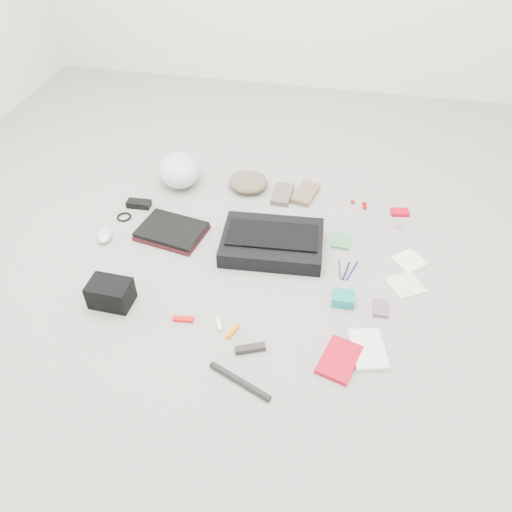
% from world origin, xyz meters
% --- Properties ---
extents(ground_plane, '(4.00, 4.00, 0.00)m').
position_xyz_m(ground_plane, '(0.00, 0.00, 0.00)').
color(ground_plane, gray).
extents(messenger_bag, '(0.50, 0.37, 0.08)m').
position_xyz_m(messenger_bag, '(0.05, 0.12, 0.04)').
color(messenger_bag, black).
rests_on(messenger_bag, ground_plane).
extents(bag_flap, '(0.44, 0.22, 0.01)m').
position_xyz_m(bag_flap, '(0.05, 0.12, 0.09)').
color(bag_flap, black).
rests_on(bag_flap, messenger_bag).
extents(laptop_sleeve, '(0.35, 0.29, 0.02)m').
position_xyz_m(laptop_sleeve, '(-0.45, 0.13, 0.01)').
color(laptop_sleeve, '#391113').
rests_on(laptop_sleeve, ground_plane).
extents(laptop, '(0.35, 0.28, 0.02)m').
position_xyz_m(laptop, '(-0.45, 0.13, 0.03)').
color(laptop, black).
rests_on(laptop, laptop_sleeve).
extents(bike_helmet, '(0.32, 0.35, 0.17)m').
position_xyz_m(bike_helmet, '(-0.55, 0.57, 0.09)').
color(bike_helmet, silver).
rests_on(bike_helmet, ground_plane).
extents(beanie, '(0.28, 0.28, 0.08)m').
position_xyz_m(beanie, '(-0.17, 0.60, 0.04)').
color(beanie, brown).
rests_on(beanie, ground_plane).
extents(mitten_left, '(0.10, 0.19, 0.03)m').
position_xyz_m(mitten_left, '(0.03, 0.56, 0.01)').
color(mitten_left, '#60564A').
rests_on(mitten_left, ground_plane).
extents(mitten_right, '(0.15, 0.22, 0.03)m').
position_xyz_m(mitten_right, '(0.16, 0.59, 0.02)').
color(mitten_right, '#755F4A').
rests_on(mitten_right, ground_plane).
extents(power_brick, '(0.13, 0.06, 0.03)m').
position_xyz_m(power_brick, '(-0.70, 0.31, 0.02)').
color(power_brick, black).
rests_on(power_brick, ground_plane).
extents(cable_coil, '(0.08, 0.08, 0.01)m').
position_xyz_m(cable_coil, '(-0.74, 0.20, 0.01)').
color(cable_coil, black).
rests_on(cable_coil, ground_plane).
extents(mouse, '(0.09, 0.12, 0.04)m').
position_xyz_m(mouse, '(-0.76, 0.03, 0.02)').
color(mouse, silver).
rests_on(mouse, ground_plane).
extents(camera_bag, '(0.18, 0.13, 0.11)m').
position_xyz_m(camera_bag, '(-0.55, -0.36, 0.06)').
color(camera_bag, black).
rests_on(camera_bag, ground_plane).
extents(multitool, '(0.09, 0.03, 0.01)m').
position_xyz_m(multitool, '(-0.23, -0.40, 0.01)').
color(multitool, red).
rests_on(multitool, ground_plane).
extents(toiletry_tube_white, '(0.04, 0.07, 0.02)m').
position_xyz_m(toiletry_tube_white, '(-0.07, -0.39, 0.01)').
color(toiletry_tube_white, white).
rests_on(toiletry_tube_white, ground_plane).
extents(toiletry_tube_orange, '(0.04, 0.08, 0.02)m').
position_xyz_m(toiletry_tube_orange, '(-0.01, -0.42, 0.01)').
color(toiletry_tube_orange, orange).
rests_on(toiletry_tube_orange, ground_plane).
extents(u_lock, '(0.12, 0.07, 0.02)m').
position_xyz_m(u_lock, '(0.08, -0.49, 0.01)').
color(u_lock, black).
rests_on(u_lock, ground_plane).
extents(bike_pump, '(0.26, 0.13, 0.02)m').
position_xyz_m(bike_pump, '(0.07, -0.64, 0.01)').
color(bike_pump, black).
rests_on(bike_pump, ground_plane).
extents(book_red, '(0.18, 0.22, 0.02)m').
position_xyz_m(book_red, '(0.43, -0.47, 0.01)').
color(book_red, red).
rests_on(book_red, ground_plane).
extents(book_white, '(0.17, 0.22, 0.02)m').
position_xyz_m(book_white, '(0.53, -0.40, 0.01)').
color(book_white, silver).
rests_on(book_white, ground_plane).
extents(notepad, '(0.09, 0.12, 0.01)m').
position_xyz_m(notepad, '(0.38, 0.24, 0.01)').
color(notepad, '#3E864E').
rests_on(notepad, ground_plane).
extents(pen_blue, '(0.02, 0.13, 0.01)m').
position_xyz_m(pen_blue, '(0.39, 0.04, 0.00)').
color(pen_blue, navy).
rests_on(pen_blue, ground_plane).
extents(pen_black, '(0.03, 0.12, 0.01)m').
position_xyz_m(pen_black, '(0.42, 0.03, 0.00)').
color(pen_black, black).
rests_on(pen_black, ground_plane).
extents(pen_navy, '(0.05, 0.14, 0.01)m').
position_xyz_m(pen_navy, '(0.44, 0.04, 0.00)').
color(pen_navy, navy).
rests_on(pen_navy, ground_plane).
extents(accordion_wallet, '(0.10, 0.08, 0.05)m').
position_xyz_m(accordion_wallet, '(0.41, -0.16, 0.02)').
color(accordion_wallet, teal).
rests_on(accordion_wallet, ground_plane).
extents(card_deck, '(0.06, 0.09, 0.02)m').
position_xyz_m(card_deck, '(0.57, -0.17, 0.01)').
color(card_deck, '#785266').
rests_on(card_deck, ground_plane).
extents(napkin_top, '(0.18, 0.18, 0.01)m').
position_xyz_m(napkin_top, '(0.70, 0.16, 0.00)').
color(napkin_top, white).
rests_on(napkin_top, ground_plane).
extents(napkin_bottom, '(0.19, 0.19, 0.01)m').
position_xyz_m(napkin_bottom, '(0.68, -0.00, 0.00)').
color(napkin_bottom, beige).
rests_on(napkin_bottom, ground_plane).
extents(lollipop_a, '(0.03, 0.03, 0.02)m').
position_xyz_m(lollipop_a, '(0.41, 0.57, 0.01)').
color(lollipop_a, maroon).
rests_on(lollipop_a, ground_plane).
extents(lollipop_b, '(0.03, 0.03, 0.02)m').
position_xyz_m(lollipop_b, '(0.48, 0.53, 0.01)').
color(lollipop_b, '#A00B00').
rests_on(lollipop_b, ground_plane).
extents(lollipop_c, '(0.03, 0.03, 0.02)m').
position_xyz_m(lollipop_c, '(0.47, 0.56, 0.01)').
color(lollipop_c, '#9B0009').
rests_on(lollipop_c, ground_plane).
extents(altoids_tin, '(0.10, 0.07, 0.02)m').
position_xyz_m(altoids_tin, '(0.66, 0.53, 0.01)').
color(altoids_tin, '#BE041A').
rests_on(altoids_tin, ground_plane).
extents(stamp_sheet, '(0.07, 0.07, 0.00)m').
position_xyz_m(stamp_sheet, '(0.66, 0.42, 0.00)').
color(stamp_sheet, gray).
rests_on(stamp_sheet, ground_plane).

